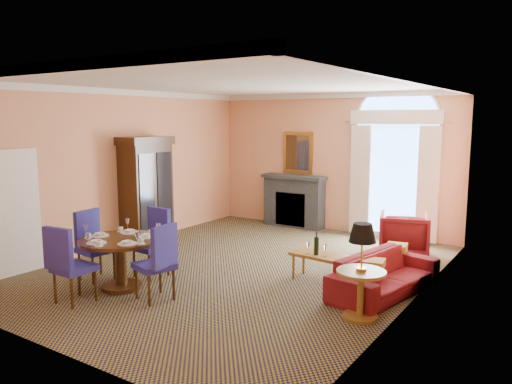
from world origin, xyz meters
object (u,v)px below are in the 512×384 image
Objects in this scene: armoire at (146,192)px; dining_table at (121,251)px; armchair at (404,234)px; side_table at (362,261)px; sofa at (385,274)px; coffee_table at (319,255)px.

armoire reaches higher than dining_table.
side_table reaches higher than armchair.
sofa is 2.21× the size of armchair.
dining_table is 3.13m from coffee_table.
armchair is at bearing 54.02° from dining_table.
coffee_table is at bearing 136.54° from side_table.
dining_table is (1.78, -2.30, -0.49)m from armoire.
side_table reaches higher than coffee_table.
coffee_table is 0.74× the size of side_table.
armoire reaches higher than side_table.
side_table is at bearing -14.42° from armoire.
dining_table reaches higher than armchair.
armoire is at bearing 127.81° from dining_table.
armoire is 1.79× the size of side_table.
armoire is 5.30m from armchair.
dining_table is at bearing -134.42° from coffee_table.
side_table is at bearing -166.19° from sofa.
dining_table is 1.37× the size of armchair.
armoire is 5.50m from side_table.
armoire is 1.78× the size of dining_table.
armchair reaches higher than sofa.
sofa is 2.20× the size of coffee_table.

